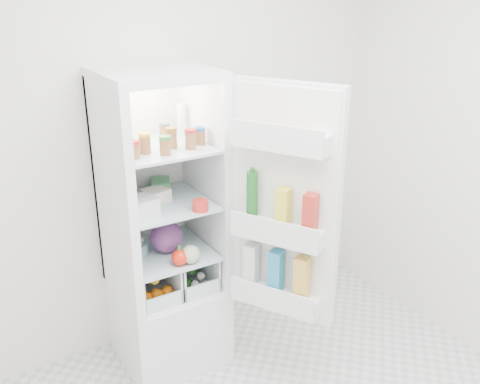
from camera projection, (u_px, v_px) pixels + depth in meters
room_walls at (334, 163)px, 1.99m from camera, size 3.02×3.02×2.61m
refrigerator at (163, 258)px, 3.23m from camera, size 0.60×0.60×1.80m
shelf_low at (166, 252)px, 3.15m from camera, size 0.49×0.53×0.01m
shelf_mid at (163, 203)px, 3.04m from camera, size 0.49×0.53×0.02m
shelf_top at (160, 147)px, 2.91m from camera, size 0.49×0.53×0.02m
crisper_left at (148, 276)px, 3.14m from camera, size 0.23×0.46×0.22m
crisper_right at (186, 266)px, 3.25m from camera, size 0.23×0.46×0.22m
condiment_jars at (162, 141)px, 2.85m from camera, size 0.46×0.34×0.08m
squeeze_bottle at (182, 119)px, 3.10m from camera, size 0.06×0.06×0.18m
tub_white at (141, 206)px, 2.85m from camera, size 0.17×0.17×0.09m
tub_cream at (156, 195)px, 3.03m from camera, size 0.16×0.16×0.07m
tin_red at (200, 205)px, 2.91m from camera, size 0.12×0.12×0.06m
foil_tray at (133, 197)px, 3.05m from camera, size 0.18×0.16×0.04m
tub_green at (161, 186)px, 3.15m from camera, size 0.15×0.17×0.08m
red_cabbage at (167, 237)px, 3.10m from camera, size 0.19×0.19×0.19m
bell_pepper at (180, 258)px, 2.97m from camera, size 0.09×0.09×0.09m
mushroom_bowl at (136, 248)px, 3.10m from camera, size 0.18×0.18×0.07m
salad_bag at (191, 254)px, 2.99m from camera, size 0.11×0.11×0.11m
citrus_pile at (150, 282)px, 3.11m from camera, size 0.20×0.31×0.16m
veg_pile at (187, 272)px, 3.27m from camera, size 0.16×0.30×0.10m
fridge_door at (283, 212)px, 2.81m from camera, size 0.42×0.56×1.30m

